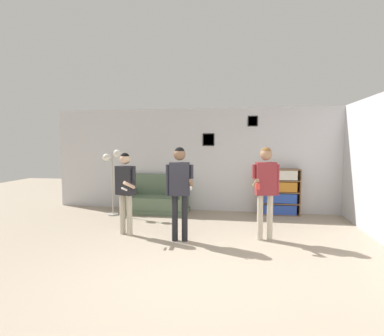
# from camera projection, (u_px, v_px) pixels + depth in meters

# --- Properties ---
(ground_plane) EXTENTS (20.00, 20.00, 0.00)m
(ground_plane) POSITION_uv_depth(u_px,v_px,m) (185.00, 279.00, 3.94)
(ground_plane) COLOR gray
(wall_back) EXTENTS (8.77, 0.08, 2.70)m
(wall_back) POSITION_uv_depth(u_px,v_px,m) (214.00, 160.00, 7.87)
(wall_back) COLOR silver
(wall_back) RESTS_ON ground_plane
(wall_right) EXTENTS (0.06, 6.48, 2.70)m
(wall_right) POSITION_uv_depth(u_px,v_px,m) (384.00, 168.00, 5.32)
(wall_right) COLOR silver
(wall_right) RESTS_ON ground_plane
(couch) EXTENTS (1.55, 0.80, 0.96)m
(couch) POSITION_uv_depth(u_px,v_px,m) (159.00, 200.00, 7.78)
(couch) COLOR #5B7056
(couch) RESTS_ON ground_plane
(bookshelf) EXTENTS (0.96, 0.30, 1.15)m
(bookshelf) POSITION_uv_depth(u_px,v_px,m) (280.00, 192.00, 7.45)
(bookshelf) COLOR brown
(bookshelf) RESTS_ON ground_plane
(floor_lamp) EXTENTS (0.47, 0.28, 1.63)m
(floor_lamp) POSITION_uv_depth(u_px,v_px,m) (112.00, 165.00, 7.38)
(floor_lamp) COLOR #ADA89E
(floor_lamp) RESTS_ON ground_plane
(person_player_foreground_left) EXTENTS (0.47, 0.55, 1.60)m
(person_player_foreground_left) POSITION_uv_depth(u_px,v_px,m) (125.00, 185.00, 5.80)
(person_player_foreground_left) COLOR #B7AD99
(person_player_foreground_left) RESTS_ON ground_plane
(person_player_foreground_center) EXTENTS (0.53, 0.45, 1.72)m
(person_player_foreground_center) POSITION_uv_depth(u_px,v_px,m) (180.00, 183.00, 5.40)
(person_player_foreground_center) COLOR black
(person_player_foreground_center) RESTS_ON ground_plane
(person_watcher_holding_cup) EXTENTS (0.49, 0.48, 1.72)m
(person_watcher_holding_cup) POSITION_uv_depth(u_px,v_px,m) (266.00, 183.00, 5.46)
(person_watcher_holding_cup) COLOR #B7AD99
(person_watcher_holding_cup) RESTS_ON ground_plane
(bottle_on_floor) EXTENTS (0.06, 0.06, 0.27)m
(bottle_on_floor) POSITION_uv_depth(u_px,v_px,m) (125.00, 214.00, 7.14)
(bottle_on_floor) COLOR #3D6638
(bottle_on_floor) RESTS_ON ground_plane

